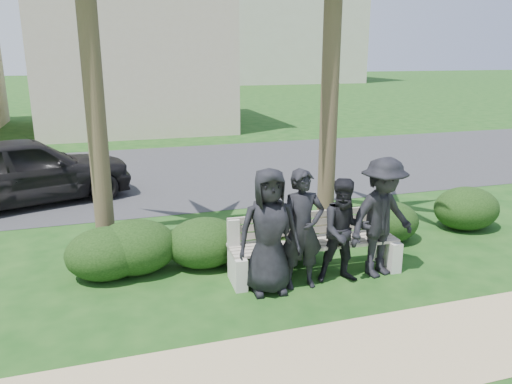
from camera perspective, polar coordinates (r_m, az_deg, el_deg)
ground at (r=7.47m, az=5.07°, el=-10.97°), size 160.00×160.00×0.00m
footpath at (r=6.07m, az=11.85°, el=-18.07°), size 30.00×1.60×0.01m
asphalt_street at (r=14.77m, az=-6.76°, el=2.44°), size 160.00×8.00×0.01m
stucco_bldg_right at (r=24.21m, az=-14.11°, el=15.93°), size 8.40×8.40×7.30m
park_bench at (r=7.80m, az=6.72°, el=-6.44°), size 2.68×0.72×0.93m
man_a at (r=7.03m, az=1.51°, el=-4.54°), size 0.94×0.66×1.83m
man_b at (r=7.21m, az=5.32°, el=-4.29°), size 0.67×0.45×1.77m
man_c at (r=7.50m, az=10.11°, el=-4.42°), size 0.87×0.73×1.60m
man_d at (r=7.78m, az=14.21°, el=-2.88°), size 1.33×0.95×1.86m
hedge_a at (r=8.00m, az=-16.72°, el=-6.58°), size 1.24×1.03×0.81m
hedge_b at (r=8.06m, az=-13.68°, el=-5.96°), size 1.32×1.09×0.86m
hedge_c at (r=8.28m, az=-0.27°, el=-5.20°), size 1.20×0.99×0.78m
hedge_d at (r=8.29m, az=3.04°, el=-5.09°), size 1.25×1.03×0.81m
hedge_e at (r=9.43m, az=14.79°, el=-3.19°), size 1.17×0.97×0.76m
hedge_f at (r=10.60m, az=22.93°, el=-1.60°), size 1.30×1.07×0.85m
hedge_extra at (r=8.13m, az=-5.94°, el=-5.61°), size 1.24×1.03×0.81m
car_a at (r=12.40m, az=-24.85°, el=2.27°), size 4.94×3.15×1.56m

